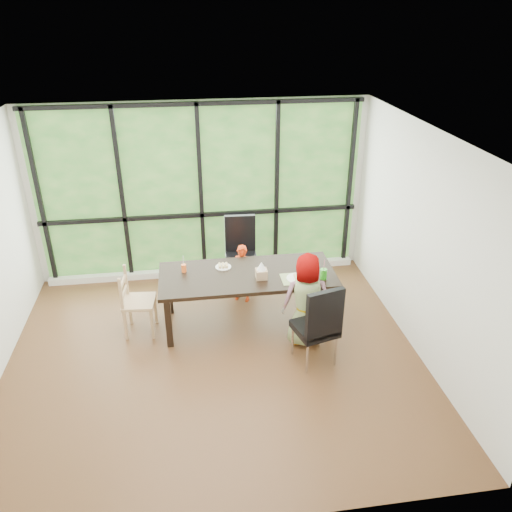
% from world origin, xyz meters
% --- Properties ---
extents(ground, '(5.00, 5.00, 0.00)m').
position_xyz_m(ground, '(0.00, 0.00, 0.00)').
color(ground, black).
rests_on(ground, ground).
extents(back_wall, '(5.00, 0.00, 5.00)m').
position_xyz_m(back_wall, '(0.00, 2.25, 1.35)').
color(back_wall, silver).
rests_on(back_wall, ground).
extents(foliage_backdrop, '(4.80, 0.02, 2.65)m').
position_xyz_m(foliage_backdrop, '(0.00, 2.23, 1.35)').
color(foliage_backdrop, '#24511F').
rests_on(foliage_backdrop, back_wall).
extents(window_mullions, '(4.80, 0.06, 2.65)m').
position_xyz_m(window_mullions, '(0.00, 2.19, 1.35)').
color(window_mullions, black).
rests_on(window_mullions, back_wall).
extents(window_sill, '(4.80, 0.12, 0.10)m').
position_xyz_m(window_sill, '(0.00, 2.15, 0.05)').
color(window_sill, silver).
rests_on(window_sill, ground).
extents(dining_table, '(2.30, 1.02, 0.75)m').
position_xyz_m(dining_table, '(0.50, 0.71, 0.38)').
color(dining_table, black).
rests_on(dining_table, ground).
extents(chair_window_leather, '(0.48, 0.48, 1.08)m').
position_xyz_m(chair_window_leather, '(0.54, 1.70, 0.54)').
color(chair_window_leather, black).
rests_on(chair_window_leather, ground).
extents(chair_interior_leather, '(0.56, 0.56, 1.08)m').
position_xyz_m(chair_interior_leather, '(1.18, -0.22, 0.54)').
color(chair_interior_leather, black).
rests_on(chair_interior_leather, ground).
extents(chair_end_beech, '(0.44, 0.45, 0.90)m').
position_xyz_m(chair_end_beech, '(-0.91, 0.70, 0.45)').
color(chair_end_beech, '#A37C57').
rests_on(chair_end_beech, ground).
extents(child_toddler, '(0.37, 0.32, 0.87)m').
position_xyz_m(child_toddler, '(0.50, 1.29, 0.43)').
color(child_toddler, red).
rests_on(child_toddler, ground).
extents(child_older, '(0.64, 0.45, 1.24)m').
position_xyz_m(child_older, '(1.17, 0.16, 0.62)').
color(child_older, slate).
rests_on(child_older, ground).
extents(placemat, '(0.42, 0.31, 0.01)m').
position_xyz_m(placemat, '(1.12, 0.48, 0.75)').
color(placemat, tan).
rests_on(placemat, dining_table).
extents(plate_far, '(0.21, 0.21, 0.01)m').
position_xyz_m(plate_far, '(0.21, 0.92, 0.76)').
color(plate_far, white).
rests_on(plate_far, dining_table).
extents(plate_near, '(0.28, 0.28, 0.02)m').
position_xyz_m(plate_near, '(1.11, 0.47, 0.76)').
color(plate_near, white).
rests_on(plate_near, dining_table).
extents(orange_cup, '(0.07, 0.07, 0.10)m').
position_xyz_m(orange_cup, '(-0.31, 0.88, 0.80)').
color(orange_cup, orange).
rests_on(orange_cup, dining_table).
extents(green_cup, '(0.09, 0.09, 0.14)m').
position_xyz_m(green_cup, '(1.44, 0.43, 0.82)').
color(green_cup, green).
rests_on(green_cup, dining_table).
extents(tissue_box, '(0.14, 0.14, 0.12)m').
position_xyz_m(tissue_box, '(0.66, 0.56, 0.81)').
color(tissue_box, tan).
rests_on(tissue_box, dining_table).
extents(crepe_rolls_far, '(0.15, 0.12, 0.04)m').
position_xyz_m(crepe_rolls_far, '(0.21, 0.92, 0.78)').
color(crepe_rolls_far, tan).
rests_on(crepe_rolls_far, plate_far).
extents(crepe_rolls_near, '(0.10, 0.12, 0.04)m').
position_xyz_m(crepe_rolls_near, '(1.11, 0.47, 0.79)').
color(crepe_rolls_near, tan).
rests_on(crepe_rolls_near, plate_near).
extents(straw_white, '(0.01, 0.04, 0.20)m').
position_xyz_m(straw_white, '(-0.31, 0.88, 0.89)').
color(straw_white, white).
rests_on(straw_white, orange_cup).
extents(straw_pink, '(0.01, 0.04, 0.20)m').
position_xyz_m(straw_pink, '(1.44, 0.43, 0.93)').
color(straw_pink, pink).
rests_on(straw_pink, green_cup).
extents(tissue, '(0.12, 0.12, 0.11)m').
position_xyz_m(tissue, '(0.66, 0.56, 0.93)').
color(tissue, white).
rests_on(tissue, tissue_box).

